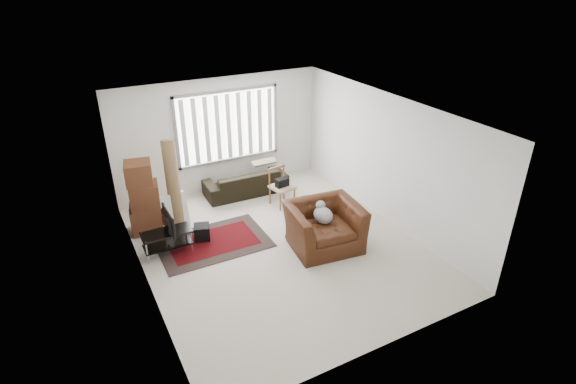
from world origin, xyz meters
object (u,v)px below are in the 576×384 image
object	(u,v)px
side_chair	(282,185)
armchair	(324,223)
tv_stand	(167,238)
moving_boxes	(144,200)
sofa	(246,178)

from	to	relation	value
side_chair	armchair	world-z (taller)	armchair
tv_stand	side_chair	size ratio (longest dim) A/B	1.06
moving_boxes	sofa	world-z (taller)	moving_boxes
moving_boxes	armchair	world-z (taller)	moving_boxes
side_chair	tv_stand	bearing A→B (deg)	-174.77
tv_stand	armchair	distance (m)	2.99
sofa	armchair	world-z (taller)	armchair
sofa	armchair	size ratio (longest dim) A/B	1.33
tv_stand	sofa	distance (m)	2.85
moving_boxes	tv_stand	bearing A→B (deg)	-81.61
sofa	armchair	bearing A→B (deg)	100.03
sofa	armchair	distance (m)	2.86
tv_stand	sofa	xyz separation A→B (m)	(2.32, 1.65, 0.04)
sofa	side_chair	world-z (taller)	side_chair
sofa	side_chair	size ratio (longest dim) A/B	2.24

